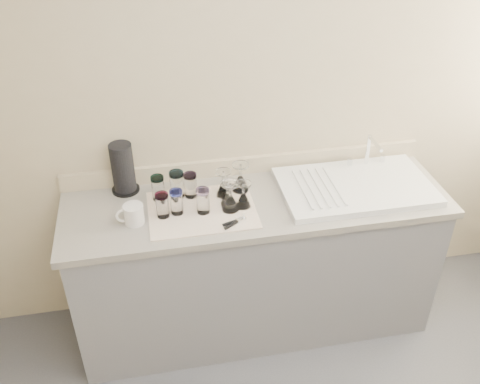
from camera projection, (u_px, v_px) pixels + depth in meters
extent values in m
cube|color=tan|center=(246.00, 116.00, 2.88)|extent=(3.50, 0.04, 2.50)
cube|color=slate|center=(255.00, 267.00, 3.10)|extent=(2.00, 0.60, 0.86)
cube|color=gray|center=(257.00, 203.00, 2.85)|extent=(2.06, 0.62, 0.04)
cube|color=white|center=(355.00, 187.00, 2.91)|extent=(0.82, 0.50, 0.03)
cylinder|color=silver|center=(368.00, 149.00, 3.04)|extent=(0.02, 0.02, 0.18)
cylinder|color=silver|center=(375.00, 144.00, 2.93)|extent=(0.02, 0.16, 0.02)
cylinder|color=silver|center=(350.00, 162.00, 3.06)|extent=(0.03, 0.03, 0.04)
cylinder|color=silver|center=(383.00, 158.00, 3.09)|extent=(0.03, 0.03, 0.04)
cube|color=white|center=(202.00, 210.00, 2.76)|extent=(0.55, 0.42, 0.01)
cylinder|color=white|center=(158.00, 189.00, 2.80)|extent=(0.07, 0.07, 0.12)
cylinder|color=#157E64|center=(157.00, 178.00, 2.76)|extent=(0.07, 0.07, 0.02)
cylinder|color=white|center=(177.00, 186.00, 2.82)|extent=(0.07, 0.07, 0.13)
cylinder|color=teal|center=(176.00, 174.00, 2.77)|extent=(0.08, 0.08, 0.02)
cylinder|color=white|center=(191.00, 186.00, 2.82)|extent=(0.07, 0.07, 0.12)
cylinder|color=purple|center=(190.00, 175.00, 2.79)|extent=(0.07, 0.07, 0.02)
cylinder|color=white|center=(163.00, 206.00, 2.68)|extent=(0.06, 0.06, 0.12)
cylinder|color=#EA2A76|center=(162.00, 195.00, 2.64)|extent=(0.07, 0.07, 0.02)
cylinder|color=white|center=(177.00, 203.00, 2.70)|extent=(0.06, 0.06, 0.12)
cylinder|color=blue|center=(176.00, 192.00, 2.66)|extent=(0.07, 0.07, 0.02)
cylinder|color=white|center=(203.00, 202.00, 2.71)|extent=(0.07, 0.07, 0.12)
cylinder|color=#A086CC|center=(202.00, 191.00, 2.67)|extent=(0.07, 0.07, 0.02)
cone|color=white|center=(224.00, 189.00, 2.84)|extent=(0.08, 0.08, 0.08)
cylinder|color=white|center=(223.00, 178.00, 2.80)|extent=(0.01, 0.01, 0.06)
cylinder|color=white|center=(223.00, 172.00, 2.78)|extent=(0.08, 0.08, 0.01)
cone|color=white|center=(241.00, 183.00, 2.88)|extent=(0.09, 0.09, 0.09)
cylinder|color=white|center=(241.00, 171.00, 2.84)|extent=(0.01, 0.01, 0.07)
cylinder|color=white|center=(241.00, 165.00, 2.82)|extent=(0.09, 0.09, 0.01)
cone|color=white|center=(230.00, 203.00, 2.73)|extent=(0.09, 0.09, 0.08)
cylinder|color=white|center=(230.00, 190.00, 2.69)|extent=(0.01, 0.01, 0.07)
cylinder|color=white|center=(230.00, 184.00, 2.67)|extent=(0.09, 0.09, 0.01)
cone|color=white|center=(243.00, 200.00, 2.76)|extent=(0.08, 0.08, 0.08)
cylinder|color=white|center=(243.00, 189.00, 2.72)|extent=(0.01, 0.01, 0.06)
cylinder|color=white|center=(243.00, 183.00, 2.70)|extent=(0.08, 0.08, 0.01)
cone|color=white|center=(228.00, 199.00, 2.78)|extent=(0.08, 0.08, 0.07)
cylinder|color=white|center=(227.00, 188.00, 2.74)|extent=(0.01, 0.01, 0.06)
cylinder|color=white|center=(227.00, 183.00, 2.72)|extent=(0.08, 0.08, 0.01)
cube|color=silver|center=(241.00, 219.00, 2.67)|extent=(0.06, 0.04, 0.02)
cylinder|color=black|center=(232.00, 224.00, 2.64)|extent=(0.09, 0.07, 0.02)
cylinder|color=black|center=(232.00, 222.00, 2.65)|extent=(0.10, 0.04, 0.02)
cylinder|color=silver|center=(134.00, 214.00, 2.65)|extent=(0.11, 0.11, 0.10)
torus|color=silver|center=(123.00, 216.00, 2.64)|extent=(0.08, 0.02, 0.08)
cylinder|color=black|center=(126.00, 189.00, 2.91)|extent=(0.15, 0.15, 0.01)
cylinder|color=black|center=(123.00, 167.00, 2.83)|extent=(0.12, 0.12, 0.27)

